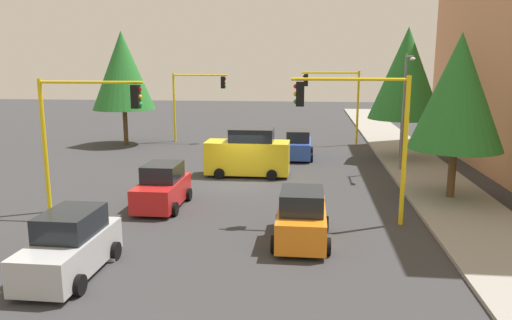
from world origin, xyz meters
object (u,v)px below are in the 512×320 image
at_px(tree_roadside_mid, 406,74).
at_px(car_orange, 302,218).
at_px(traffic_signal_near_right, 83,120).
at_px(car_red, 162,188).
at_px(traffic_signal_far_right, 195,94).
at_px(traffic_signal_near_left, 360,121).
at_px(car_silver, 70,246).
at_px(traffic_signal_far_left, 336,93).
at_px(car_blue, 298,145).
at_px(street_lamp_curbside, 405,100).
at_px(tree_roadside_near, 458,92).
at_px(tree_opposite_side, 123,71).
at_px(delivery_van_yellow, 248,154).

bearing_deg(tree_roadside_mid, car_orange, -21.47).
distance_m(traffic_signal_near_right, car_orange, 10.09).
xyz_separation_m(traffic_signal_near_right, car_red, (-1.31, 2.91, -3.20)).
relative_size(traffic_signal_far_right, car_orange, 1.45).
height_order(traffic_signal_near_left, car_silver, traffic_signal_near_left).
height_order(traffic_signal_far_right, tree_roadside_mid, tree_roadside_mid).
bearing_deg(traffic_signal_far_left, car_blue, -23.42).
distance_m(street_lamp_curbside, car_silver, 20.38).
distance_m(tree_roadside_near, tree_roadside_mid, 10.03).
distance_m(car_blue, car_silver, 20.67).
distance_m(car_blue, car_orange, 16.08).
relative_size(tree_opposite_side, car_orange, 2.30).
relative_size(car_red, car_orange, 1.00).
distance_m(tree_roadside_mid, car_orange, 18.29).
xyz_separation_m(traffic_signal_far_left, tree_roadside_mid, (6.00, 4.27, 1.63)).
relative_size(tree_opposite_side, tree_roadside_mid, 1.02).
relative_size(traffic_signal_near_right, tree_opposite_side, 0.65).
distance_m(traffic_signal_far_right, car_silver, 26.27).
xyz_separation_m(street_lamp_curbside, car_orange, (12.01, -5.65, -3.45)).
bearing_deg(tree_opposite_side, delivery_van_yellow, 48.36).
relative_size(traffic_signal_far_right, tree_roadside_mid, 0.64).
height_order(tree_roadside_near, car_red, tree_roadside_near).
relative_size(traffic_signal_far_right, traffic_signal_far_left, 0.96).
xyz_separation_m(car_red, car_silver, (7.30, -0.64, 0.00)).
relative_size(traffic_signal_near_left, tree_roadside_near, 0.76).
relative_size(tree_opposite_side, delivery_van_yellow, 1.86).
xyz_separation_m(traffic_signal_far_right, traffic_signal_far_left, (0.00, 11.42, 0.14)).
distance_m(traffic_signal_far_left, tree_roadside_near, 16.73).
xyz_separation_m(tree_roadside_near, car_blue, (-9.66, -7.52, -4.23)).
bearing_deg(traffic_signal_far_left, tree_roadside_near, 16.61).
height_order(tree_roadside_mid, delivery_van_yellow, tree_roadside_mid).
bearing_deg(traffic_signal_near_right, tree_roadside_mid, 131.70).
relative_size(tree_opposite_side, car_red, 2.31).
relative_size(traffic_signal_near_right, car_red, 1.50).
height_order(street_lamp_curbside, car_orange, street_lamp_curbside).
distance_m(tree_opposite_side, car_orange, 25.55).
height_order(traffic_signal_far_right, street_lamp_curbside, street_lamp_curbside).
bearing_deg(traffic_signal_near_left, car_red, -98.71).
bearing_deg(tree_opposite_side, car_blue, 72.76).
height_order(tree_opposite_side, tree_roadside_mid, tree_opposite_side).
distance_m(traffic_signal_far_right, car_orange, 24.43).
relative_size(street_lamp_curbside, tree_roadside_mid, 0.80).
height_order(tree_roadside_mid, car_orange, tree_roadside_mid).
relative_size(delivery_van_yellow, car_orange, 1.23).
xyz_separation_m(traffic_signal_near_right, car_orange, (2.40, 9.26, -3.20)).
xyz_separation_m(car_red, car_orange, (3.71, 6.35, 0.00)).
bearing_deg(traffic_signal_far_left, car_silver, -19.44).
relative_size(delivery_van_yellow, car_red, 1.24).
relative_size(street_lamp_curbside, car_silver, 1.70).
xyz_separation_m(delivery_van_yellow, car_orange, (10.40, 3.30, -0.39)).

